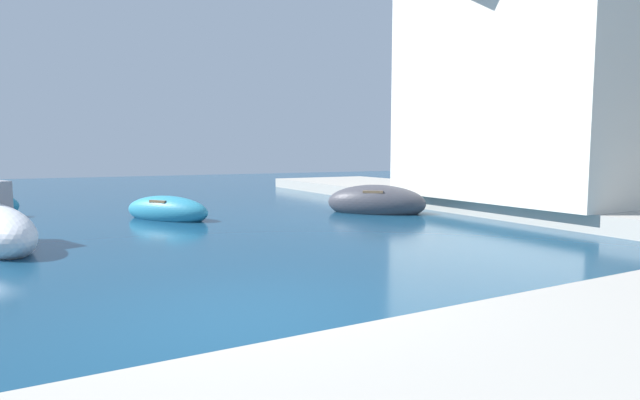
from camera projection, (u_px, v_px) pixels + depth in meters
name	position (u px, v px, depth m)	size (l,w,h in m)	color
ground	(247.00, 320.00, 6.30)	(80.00, 80.00, 0.00)	navy
quay_promenade	(513.00, 268.00, 8.01)	(44.00, 32.00, 0.50)	#ADA89E
moored_boat_1	(167.00, 211.00, 15.68)	(2.62, 3.17, 0.94)	teal
moored_boat_4	(376.00, 203.00, 17.35)	(3.34, 3.41, 1.24)	#3F3F47
waterfront_building_main	(541.00, 71.00, 17.36)	(7.00, 8.67, 8.58)	silver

